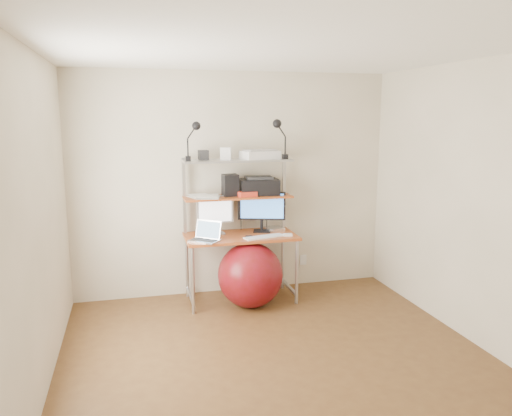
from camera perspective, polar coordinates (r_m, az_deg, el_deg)
The scene contains 20 objects.
room at distance 3.95m, azimuth 2.75°, elevation -0.69°, with size 3.60×3.60×3.60m.
computer_desk at distance 5.43m, azimuth -1.93°, elevation -0.75°, with size 1.20×0.60×1.57m.
wall_outlet at distance 6.08m, azimuth 5.41°, elevation -5.92°, with size 0.08×0.01×0.12m, color silver.
monitor_silver at distance 5.46m, azimuth -4.69°, elevation -0.47°, with size 0.41×0.16×0.45m.
monitor_black at distance 5.54m, azimuth 0.66°, elevation 0.00°, with size 0.51×0.21×0.53m.
laptop at distance 5.20m, azimuth -5.68°, elevation -3.24°, with size 0.38×0.37×0.26m.
keyboard at distance 5.31m, azimuth 0.95°, elevation -3.31°, with size 0.45×0.13×0.01m, color silver.
mouse at distance 5.39m, azimuth 3.65°, elevation -3.08°, with size 0.09×0.06×0.03m, color silver.
mac_mini at distance 5.64m, azimuth 2.09°, elevation -2.38°, with size 0.19×0.19×0.04m, color silver.
phone at distance 5.31m, azimuth -0.73°, elevation -3.34°, with size 0.07×0.12×0.01m, color black.
printer at distance 5.55m, azimuth 0.33°, elevation 2.52°, with size 0.44×0.31×0.20m.
nas_cube at distance 5.45m, azimuth -2.96°, elevation 2.63°, with size 0.16×0.16×0.24m, color black.
red_box at distance 5.42m, azimuth -1.04°, elevation 1.61°, with size 0.20×0.13×0.05m, color red.
scanner at distance 5.46m, azimuth 0.45°, elevation 6.15°, with size 0.44×0.34×0.10m.
box_white at distance 5.38m, azimuth -3.48°, elevation 6.23°, with size 0.11×0.09×0.13m, color silver.
box_grey at distance 5.40m, azimuth -6.04°, elevation 6.06°, with size 0.10×0.10×0.10m, color #29292B.
clip_lamp_left at distance 5.25m, azimuth -7.04°, elevation 8.59°, with size 0.16×0.09×0.41m.
clip_lamp_right at distance 5.41m, azimuth 2.62°, elevation 8.88°, with size 0.17×0.10×0.43m.
exercise_ball at distance 5.35m, azimuth -0.66°, elevation -7.67°, with size 0.69×0.69×0.69m, color maroon.
paper_stack at distance 5.39m, azimuth -5.95°, elevation 1.35°, with size 0.37×0.41×0.02m.
Camera 1 is at (-1.14, -3.70, 2.02)m, focal length 35.00 mm.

